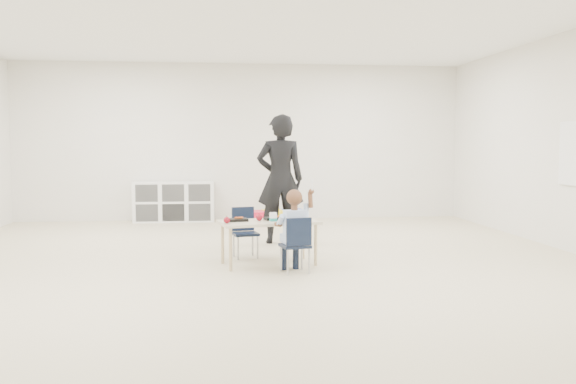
{
  "coord_description": "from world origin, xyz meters",
  "views": [
    {
      "loc": [
        -0.4,
        -6.54,
        1.37
      ],
      "look_at": [
        0.34,
        -0.02,
        0.85
      ],
      "focal_mm": 38.0,
      "sensor_mm": 36.0,
      "label": 1
    }
  ],
  "objects": [
    {
      "name": "room",
      "position": [
        0.0,
        0.0,
        1.4
      ],
      "size": [
        9.0,
        9.02,
        2.8
      ],
      "color": "beige",
      "rests_on": "ground"
    },
    {
      "name": "table",
      "position": [
        0.15,
        0.27,
        0.26
      ],
      "size": [
        1.18,
        0.75,
        0.5
      ],
      "rotation": [
        0.0,
        0.0,
        0.2
      ],
      "color": "beige",
      "rests_on": "ground"
    },
    {
      "name": "chair_near",
      "position": [
        0.39,
        -0.19,
        0.3
      ],
      "size": [
        0.34,
        0.33,
        0.6
      ],
      "primitive_type": null,
      "rotation": [
        0.0,
        0.0,
        0.2
      ],
      "color": "black",
      "rests_on": "ground"
    },
    {
      "name": "chair_far",
      "position": [
        -0.1,
        0.72,
        0.3
      ],
      "size": [
        0.34,
        0.33,
        0.6
      ],
      "primitive_type": null,
      "rotation": [
        0.0,
        0.0,
        0.2
      ],
      "color": "black",
      "rests_on": "ground"
    },
    {
      "name": "child",
      "position": [
        0.39,
        -0.19,
        0.47
      ],
      "size": [
        0.47,
        0.47,
        0.95
      ],
      "primitive_type": null,
      "rotation": [
        0.0,
        0.0,
        0.2
      ],
      "color": "#B9CFFA",
      "rests_on": "chair_near"
    },
    {
      "name": "lunch_tray_near",
      "position": [
        0.22,
        0.35,
        0.52
      ],
      "size": [
        0.25,
        0.2,
        0.03
      ],
      "primitive_type": "cube",
      "rotation": [
        0.0,
        0.0,
        0.2
      ],
      "color": "black",
      "rests_on": "table"
    },
    {
      "name": "lunch_tray_far",
      "position": [
        -0.2,
        0.28,
        0.52
      ],
      "size": [
        0.25,
        0.2,
        0.03
      ],
      "primitive_type": "cube",
      "rotation": [
        0.0,
        0.0,
        0.2
      ],
      "color": "black",
      "rests_on": "table"
    },
    {
      "name": "milk_carton",
      "position": [
        0.19,
        0.17,
        0.55
      ],
      "size": [
        0.08,
        0.08,
        0.1
      ],
      "primitive_type": "cube",
      "rotation": [
        0.0,
        0.0,
        0.2
      ],
      "color": "white",
      "rests_on": "table"
    },
    {
      "name": "bread_roll",
      "position": [
        0.48,
        0.23,
        0.54
      ],
      "size": [
        0.09,
        0.09,
        0.07
      ],
      "primitive_type": "ellipsoid",
      "color": "tan",
      "rests_on": "table"
    },
    {
      "name": "apple_near",
      "position": [
        0.04,
        0.28,
        0.54
      ],
      "size": [
        0.07,
        0.07,
        0.07
      ],
      "primitive_type": "sphere",
      "color": "maroon",
      "rests_on": "table"
    },
    {
      "name": "apple_far",
      "position": [
        -0.33,
        0.1,
        0.54
      ],
      "size": [
        0.07,
        0.07,
        0.07
      ],
      "primitive_type": "sphere",
      "color": "maroon",
      "rests_on": "table"
    },
    {
      "name": "cubby_shelf",
      "position": [
        -1.2,
        4.28,
        0.35
      ],
      "size": [
        1.4,
        0.4,
        0.7
      ],
      "primitive_type": "cube",
      "color": "white",
      "rests_on": "ground"
    },
    {
      "name": "rules_poster",
      "position": [
        3.98,
        0.6,
        1.25
      ],
      "size": [
        0.02,
        0.6,
        0.8
      ],
      "primitive_type": "cube",
      "color": "white",
      "rests_on": "room"
    },
    {
      "name": "adult",
      "position": [
        0.43,
        1.77,
        0.88
      ],
      "size": [
        0.65,
        0.43,
        1.77
      ],
      "primitive_type": "imported",
      "rotation": [
        0.0,
        0.0,
        3.13
      ],
      "color": "black",
      "rests_on": "ground"
    },
    {
      "name": "bin_red",
      "position": [
        0.31,
        3.95,
        0.1
      ],
      "size": [
        0.35,
        0.44,
        0.2
      ],
      "primitive_type": "cube",
      "rotation": [
        0.0,
        0.0,
        -0.08
      ],
      "color": "red",
      "rests_on": "ground"
    },
    {
      "name": "bin_yellow",
      "position": [
        0.53,
        3.98,
        0.11
      ],
      "size": [
        0.41,
        0.49,
        0.21
      ],
      "primitive_type": "cube",
      "rotation": [
        0.0,
        0.0,
        0.2
      ],
      "color": "yellow",
      "rests_on": "ground"
    },
    {
      "name": "bin_blue",
      "position": [
        0.89,
        3.98,
        0.11
      ],
      "size": [
        0.4,
        0.48,
        0.21
      ],
      "primitive_type": "cube",
      "rotation": [
        0.0,
        0.0,
        0.15
      ],
      "color": "#1928C0",
      "rests_on": "ground"
    }
  ]
}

